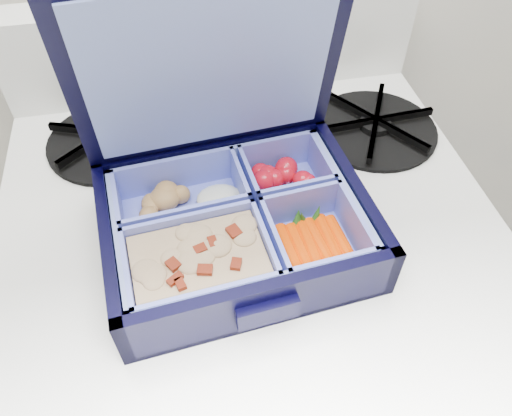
{
  "coord_description": "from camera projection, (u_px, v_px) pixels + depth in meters",
  "views": [
    {
      "loc": [
        0.08,
        1.35,
        1.22
      ],
      "look_at": [
        0.15,
        1.67,
        0.85
      ],
      "focal_mm": 35.0,
      "sensor_mm": 36.0,
      "label": 1
    }
  ],
  "objects": [
    {
      "name": "stove",
      "position": [
        249.0,
        366.0,
        0.85
      ],
      "size": [
        0.54,
        0.54,
        0.81
      ],
      "primitive_type": null,
      "color": "white",
      "rests_on": "floor"
    },
    {
      "name": "bento_box",
      "position": [
        236.0,
        225.0,
        0.49
      ],
      "size": [
        0.27,
        0.22,
        0.06
      ],
      "primitive_type": null,
      "rotation": [
        0.0,
        0.0,
        0.09
      ],
      "color": "black",
      "rests_on": "stove"
    },
    {
      "name": "burner_grate",
      "position": [
        375.0,
        123.0,
        0.63
      ],
      "size": [
        0.17,
        0.17,
        0.02
      ],
      "primitive_type": "cylinder",
      "rotation": [
        0.0,
        0.0,
        0.06
      ],
      "color": "black",
      "rests_on": "stove"
    },
    {
      "name": "burner_grate_rear",
      "position": [
        110.0,
        137.0,
        0.62
      ],
      "size": [
        0.2,
        0.2,
        0.02
      ],
      "primitive_type": "cylinder",
      "rotation": [
        0.0,
        0.0,
        -0.35
      ],
      "color": "black",
      "rests_on": "stove"
    },
    {
      "name": "fork",
      "position": [
        271.0,
        139.0,
        0.62
      ],
      "size": [
        0.08,
        0.17,
        0.01
      ],
      "primitive_type": null,
      "rotation": [
        0.0,
        0.0,
        -0.33
      ],
      "color": "#BCBCBC",
      "rests_on": "stove"
    }
  ]
}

